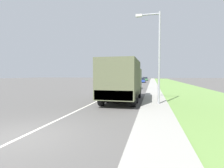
% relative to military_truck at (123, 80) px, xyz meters
% --- Properties ---
extents(ground_plane, '(180.00, 180.00, 0.00)m').
position_rel_military_truck_xyz_m(ground_plane, '(-2.03, 31.37, -1.74)').
color(ground_plane, '#565451').
extents(lane_centre_stripe, '(0.12, 120.00, 0.00)m').
position_rel_military_truck_xyz_m(lane_centre_stripe, '(-2.03, 31.37, -1.74)').
color(lane_centre_stripe, silver).
rests_on(lane_centre_stripe, ground).
extents(sidewalk_right, '(1.80, 120.00, 0.12)m').
position_rel_military_truck_xyz_m(sidewalk_right, '(2.47, 31.37, -1.68)').
color(sidewalk_right, '#9E9B93').
rests_on(sidewalk_right, ground).
extents(grass_strip_right, '(7.00, 120.00, 0.02)m').
position_rel_military_truck_xyz_m(grass_strip_right, '(6.87, 31.37, -1.73)').
color(grass_strip_right, '#6B9347').
rests_on(grass_strip_right, ground).
extents(military_truck, '(2.52, 7.14, 3.19)m').
position_rel_military_truck_xyz_m(military_truck, '(0.00, 0.00, 0.00)').
color(military_truck, '#545B3D').
rests_on(military_truck, ground).
extents(car_nearest_ahead, '(1.87, 4.68, 1.40)m').
position_rel_military_truck_xyz_m(car_nearest_ahead, '(-0.45, 13.03, -1.10)').
color(car_nearest_ahead, navy).
rests_on(car_nearest_ahead, ground).
extents(car_second_ahead, '(1.95, 4.80, 1.51)m').
position_rel_military_truck_xyz_m(car_second_ahead, '(-3.48, 27.27, -1.06)').
color(car_second_ahead, maroon).
rests_on(car_second_ahead, ground).
extents(car_third_ahead, '(1.93, 4.69, 1.40)m').
position_rel_military_truck_xyz_m(car_third_ahead, '(-0.61, 36.08, -1.10)').
color(car_third_ahead, navy).
rests_on(car_third_ahead, ground).
extents(car_fourth_ahead, '(1.87, 4.48, 1.37)m').
position_rel_military_truck_xyz_m(car_fourth_ahead, '(-0.28, 52.21, -1.12)').
color(car_fourth_ahead, '#336B3D').
rests_on(car_fourth_ahead, ground).
extents(lamp_post, '(1.69, 0.24, 6.27)m').
position_rel_military_truck_xyz_m(lamp_post, '(2.50, -1.12, 2.16)').
color(lamp_post, gray).
rests_on(lamp_post, sidewalk_right).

